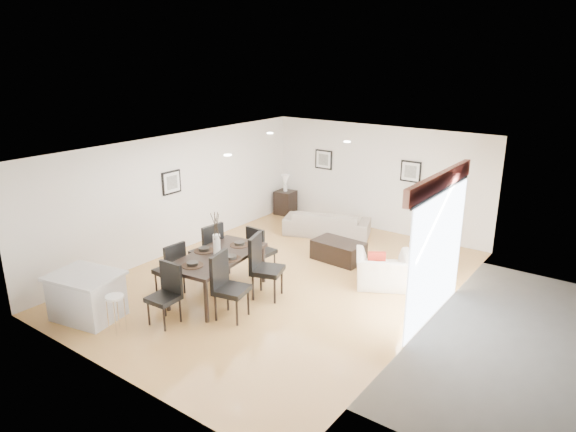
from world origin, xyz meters
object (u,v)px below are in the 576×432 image
Objects in this scene: coffee_table at (338,251)px; kitchen_island at (87,296)px; dining_chair_head at (167,290)px; side_table at (285,202)px; dining_chair_wnear at (172,266)px; dining_chair_efar at (262,263)px; dining_chair_enear at (226,282)px; dining_chair_wfar at (209,248)px; armchair at (383,270)px; dining_chair_foot at (259,248)px; sofa at (327,223)px; bar_stool at (115,301)px; dining_table at (217,259)px.

kitchen_island is at bearing -110.96° from coffee_table.
dining_chair_head reaches higher than side_table.
dining_chair_wnear is 0.87× the size of dining_chair_efar.
dining_chair_enear is at bearing 25.28° from kitchen_island.
dining_chair_efar is at bearing 93.78° from dining_chair_wfar.
dining_chair_head is at bearing 138.84° from dining_chair_efar.
armchair is 2.53m from dining_chair_foot.
sofa is at bearing -5.69° from dining_chair_efar.
coffee_table is at bearing 73.94° from bar_stool.
kitchen_island reaches higher than coffee_table.
side_table is at bearing -158.14° from dining_chair_wfar.
bar_stool is at bearing 129.23° from dining_chair_enear.
dining_chair_wfar is at bearing -177.62° from dining_chair_wnear.
kitchen_island is (-0.54, -1.46, -0.18)m from dining_chair_wnear.
dining_chair_foot is 0.94× the size of coffee_table.
dining_table reaches higher than sofa.
dining_table is at bearing -67.38° from side_table.
kitchen_island is at bearing -152.34° from dining_chair_head.
bar_stool is (-2.76, -4.15, 0.22)m from armchair.
dining_chair_efar reaches higher than dining_chair_wfar.
dining_chair_wnear is at bearing 70.54° from dining_chair_foot.
side_table is (-1.36, 4.44, -0.32)m from dining_chair_wfar.
dining_chair_wfar is at bearing 95.98° from bar_stool.
dining_chair_wfar is 0.99× the size of dining_chair_enear.
dining_chair_enear is at bearing 30.07° from armchair.
side_table is at bearing -60.80° from armchair.
dining_chair_wfar is (-0.54, -3.62, 0.34)m from sofa.
dining_chair_wnear is (-0.70, -0.50, -0.15)m from dining_table.
dining_chair_head is 1.02× the size of dining_chair_foot.
dining_chair_wnear is 3.74m from coffee_table.
dining_table is 0.85m from dining_chair_wfar.
dining_chair_head reaches higher than coffee_table.
dining_chair_efar is at bearing -92.49° from coffee_table.
dining_chair_foot is (-0.70, 1.75, -0.08)m from dining_chair_enear.
dining_table is 0.84m from dining_chair_efar.
dining_table is at bearing 86.96° from dining_chair_head.
dining_table is at bearing 104.92° from dining_chair_efar.
dining_chair_enear is (0.84, -4.62, 0.34)m from sofa.
dining_chair_wnear reaches higher than dining_table.
dining_chair_efar is at bearing 64.75° from dining_chair_head.
dining_chair_head is 4.19m from coffee_table.
kitchen_island is 2.03× the size of bar_stool.
dining_chair_wnear is 1.70m from dining_chair_efar.
dining_table is (-2.33, -2.20, 0.40)m from armchair.
dining_chair_wfar is at bearing 49.74° from dining_chair_foot.
coffee_table is 3.66m from side_table.
dining_table is 1.59× the size of kitchen_island.
sofa is at bearing 84.97° from dining_table.
kitchen_island is (-1.93, -2.42, -0.26)m from dining_chair_efar.
dining_chair_enear is 0.97× the size of dining_chair_efar.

